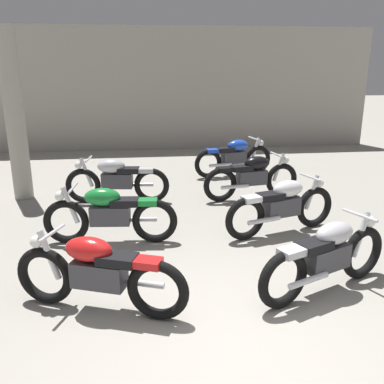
{
  "coord_description": "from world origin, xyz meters",
  "views": [
    {
      "loc": [
        -0.78,
        -3.28,
        2.58
      ],
      "look_at": [
        0.0,
        3.29,
        0.55
      ],
      "focal_mm": 39.65,
      "sensor_mm": 36.0,
      "label": 1
    }
  ],
  "objects_px": {
    "motorcycle_left_row_1": "(109,213)",
    "motorcycle_right_row_0": "(327,255)",
    "support_pillar": "(15,117)",
    "motorcycle_right_row_1": "(282,205)",
    "motorcycle_left_row_0": "(98,272)",
    "motorcycle_left_row_2": "(117,179)",
    "motorcycle_right_row_2": "(252,176)",
    "motorcycle_right_row_3": "(234,156)"
  },
  "relations": [
    {
      "from": "motorcycle_left_row_0",
      "to": "motorcycle_right_row_3",
      "type": "xyz_separation_m",
      "value": [
        2.65,
        5.47,
        0.0
      ]
    },
    {
      "from": "support_pillar",
      "to": "motorcycle_right_row_0",
      "type": "xyz_separation_m",
      "value": [
        4.43,
        -4.16,
        -1.14
      ]
    },
    {
      "from": "motorcycle_right_row_0",
      "to": "motorcycle_right_row_1",
      "type": "xyz_separation_m",
      "value": [
        0.06,
        1.79,
        0.0
      ]
    },
    {
      "from": "motorcycle_right_row_0",
      "to": "motorcycle_left_row_1",
      "type": "bearing_deg",
      "value": 146.24
    },
    {
      "from": "support_pillar",
      "to": "motorcycle_left_row_1",
      "type": "relative_size",
      "value": 1.62
    },
    {
      "from": "motorcycle_left_row_2",
      "to": "motorcycle_right_row_0",
      "type": "distance_m",
      "value": 4.45
    },
    {
      "from": "motorcycle_right_row_2",
      "to": "motorcycle_right_row_3",
      "type": "relative_size",
      "value": 1.01
    },
    {
      "from": "motorcycle_left_row_0",
      "to": "motorcycle_left_row_2",
      "type": "xyz_separation_m",
      "value": [
        0.01,
        3.73,
        0.0
      ]
    },
    {
      "from": "motorcycle_right_row_0",
      "to": "motorcycle_right_row_3",
      "type": "height_order",
      "value": "same"
    },
    {
      "from": "motorcycle_left_row_2",
      "to": "motorcycle_right_row_0",
      "type": "height_order",
      "value": "same"
    },
    {
      "from": "motorcycle_right_row_1",
      "to": "motorcycle_right_row_2",
      "type": "distance_m",
      "value": 1.77
    },
    {
      "from": "motorcycle_left_row_1",
      "to": "motorcycle_right_row_3",
      "type": "bearing_deg",
      "value": 54.01
    },
    {
      "from": "motorcycle_left_row_0",
      "to": "motorcycle_right_row_0",
      "type": "relative_size",
      "value": 1.02
    },
    {
      "from": "motorcycle_left_row_0",
      "to": "motorcycle_left_row_1",
      "type": "relative_size",
      "value": 0.95
    },
    {
      "from": "motorcycle_left_row_0",
      "to": "motorcycle_right_row_1",
      "type": "distance_m",
      "value": 3.24
    },
    {
      "from": "motorcycle_left_row_0",
      "to": "motorcycle_right_row_0",
      "type": "height_order",
      "value": "same"
    },
    {
      "from": "support_pillar",
      "to": "motorcycle_right_row_2",
      "type": "height_order",
      "value": "support_pillar"
    },
    {
      "from": "motorcycle_left_row_0",
      "to": "motorcycle_left_row_2",
      "type": "bearing_deg",
      "value": 89.92
    },
    {
      "from": "motorcycle_right_row_0",
      "to": "motorcycle_right_row_3",
      "type": "xyz_separation_m",
      "value": [
        0.08,
        5.37,
        0.0
      ]
    },
    {
      "from": "motorcycle_left_row_1",
      "to": "motorcycle_right_row_1",
      "type": "bearing_deg",
      "value": 1.49
    },
    {
      "from": "motorcycle_right_row_3",
      "to": "motorcycle_left_row_2",
      "type": "bearing_deg",
      "value": -146.63
    },
    {
      "from": "motorcycle_left_row_2",
      "to": "support_pillar",
      "type": "bearing_deg",
      "value": 164.27
    },
    {
      "from": "support_pillar",
      "to": "motorcycle_right_row_3",
      "type": "xyz_separation_m",
      "value": [
        4.51,
        1.22,
        -1.14
      ]
    },
    {
      "from": "motorcycle_right_row_1",
      "to": "motorcycle_right_row_3",
      "type": "xyz_separation_m",
      "value": [
        0.02,
        3.58,
        0.0
      ]
    },
    {
      "from": "support_pillar",
      "to": "motorcycle_left_row_1",
      "type": "height_order",
      "value": "support_pillar"
    },
    {
      "from": "motorcycle_left_row_2",
      "to": "motorcycle_right_row_2",
      "type": "distance_m",
      "value": 2.61
    },
    {
      "from": "motorcycle_left_row_1",
      "to": "motorcycle_right_row_2",
      "type": "height_order",
      "value": "same"
    },
    {
      "from": "motorcycle_left_row_0",
      "to": "motorcycle_right_row_2",
      "type": "distance_m",
      "value": 4.5
    },
    {
      "from": "motorcycle_right_row_3",
      "to": "motorcycle_left_row_0",
      "type": "bearing_deg",
      "value": -115.83
    },
    {
      "from": "motorcycle_left_row_2",
      "to": "motorcycle_right_row_0",
      "type": "relative_size",
      "value": 1.07
    },
    {
      "from": "support_pillar",
      "to": "motorcycle_right_row_3",
      "type": "relative_size",
      "value": 1.65
    },
    {
      "from": "motorcycle_left_row_0",
      "to": "motorcycle_left_row_1",
      "type": "height_order",
      "value": "same"
    },
    {
      "from": "motorcycle_right_row_0",
      "to": "motorcycle_right_row_1",
      "type": "bearing_deg",
      "value": 88.04
    },
    {
      "from": "motorcycle_left_row_2",
      "to": "motorcycle_right_row_3",
      "type": "distance_m",
      "value": 3.17
    },
    {
      "from": "motorcycle_left_row_1",
      "to": "motorcycle_right_row_0",
      "type": "height_order",
      "value": "same"
    },
    {
      "from": "support_pillar",
      "to": "motorcycle_left_row_2",
      "type": "bearing_deg",
      "value": -15.73
    },
    {
      "from": "motorcycle_right_row_1",
      "to": "motorcycle_right_row_3",
      "type": "height_order",
      "value": "same"
    },
    {
      "from": "support_pillar",
      "to": "motorcycle_left_row_2",
      "type": "xyz_separation_m",
      "value": [
        1.86,
        -0.52,
        -1.14
      ]
    },
    {
      "from": "motorcycle_right_row_3",
      "to": "motorcycle_right_row_0",
      "type": "bearing_deg",
      "value": -90.82
    },
    {
      "from": "motorcycle_left_row_1",
      "to": "motorcycle_right_row_1",
      "type": "height_order",
      "value": "same"
    },
    {
      "from": "motorcycle_right_row_0",
      "to": "support_pillar",
      "type": "bearing_deg",
      "value": 136.82
    },
    {
      "from": "motorcycle_right_row_0",
      "to": "motorcycle_right_row_2",
      "type": "height_order",
      "value": "same"
    }
  ]
}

